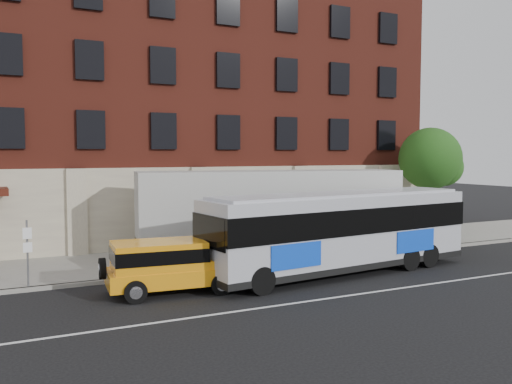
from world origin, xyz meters
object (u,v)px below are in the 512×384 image
sign_pole (28,250)px  shipping_container (271,215)px  yellow_suv (167,263)px  city_bus (341,229)px  street_tree (431,161)px

sign_pole → shipping_container: 10.62m
sign_pole → yellow_suv: size_ratio=0.51×
sign_pole → shipping_container: size_ratio=0.20×
city_bus → yellow_suv: 7.27m
yellow_suv → shipping_container: (6.22, 4.02, 0.96)m
yellow_suv → shipping_container: 7.47m
city_bus → street_tree: bearing=29.5°
sign_pole → city_bus: bearing=-12.9°
street_tree → yellow_suv: bearing=-161.6°
sign_pole → yellow_suv: (4.28, -2.57, -0.40)m
city_bus → shipping_container: (-1.01, 4.08, 0.20)m
sign_pole → street_tree: (22.04, 3.34, 2.96)m
sign_pole → shipping_container: (10.50, 1.45, 0.55)m
street_tree → shipping_container: size_ratio=0.50×
yellow_suv → shipping_container: bearing=32.9°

